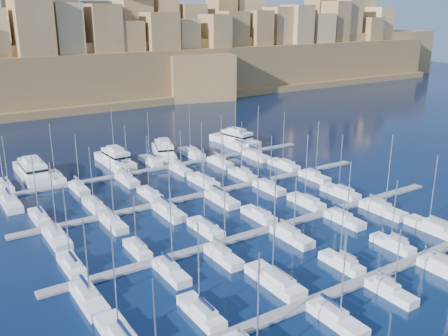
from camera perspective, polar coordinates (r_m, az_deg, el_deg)
ground at (r=101.35m, az=1.40°, el=-4.58°), size 600.00×600.00×0.00m
pontoon_near at (r=78.41m, az=15.86°, el=-12.17°), size 84.00×2.00×0.40m
pontoon_mid_near at (r=92.42m, az=5.62°, el=-6.80°), size 84.00×2.00×0.40m
pontoon_mid_far at (r=109.11m, az=-1.56°, el=-2.82°), size 84.00×2.00×0.40m
pontoon_far at (r=127.41m, az=-6.73°, el=0.10°), size 84.00×2.00×0.40m
sailboat_1 at (r=67.55m, az=-2.59°, el=-16.16°), size 2.63×8.76×13.53m
sailboat_2 at (r=74.50m, az=5.87°, el=-12.69°), size 3.22×10.73×18.24m
sailboat_3 at (r=81.01m, az=13.33°, el=-10.52°), size 2.38×7.94×11.38m
sailboat_4 at (r=89.31m, az=18.76°, el=-8.26°), size 2.37×7.90×12.27m
sailboat_5 at (r=98.41m, az=22.62°, el=-6.24°), size 2.88×9.59×14.41m
sailboat_8 at (r=67.88m, az=12.74°, el=-16.44°), size 2.64×8.79×13.36m
sailboat_9 at (r=75.45m, az=18.51°, el=-13.25°), size 2.31×7.70×10.77m
sailboat_12 at (r=81.78m, az=-17.02°, el=-10.54°), size 2.52×8.39×13.95m
sailboat_13 at (r=84.35m, az=-9.85°, el=-9.12°), size 2.22×7.39×10.19m
sailboat_14 at (r=90.53m, az=-2.07°, el=-6.88°), size 2.75×9.15×15.75m
sailboat_15 at (r=96.28m, az=4.01°, el=-5.39°), size 2.56×8.53×12.36m
sailboat_16 at (r=103.87m, az=9.41°, el=-3.81°), size 2.73×9.08×14.99m
sailboat_17 at (r=110.64m, az=13.18°, el=-2.70°), size 2.87×9.55×13.72m
sailboat_18 at (r=72.60m, az=-15.18°, el=-14.20°), size 2.81×9.37×12.93m
sailboat_19 at (r=76.95m, az=-6.07°, el=-11.68°), size 2.51×8.37×13.84m
sailboat_20 at (r=80.94m, az=-0.13°, el=-10.02°), size 2.54×8.45×12.12m
sailboat_21 at (r=88.29m, az=7.72°, el=-7.71°), size 2.73×9.11×13.50m
sailboat_22 at (r=96.94m, az=13.60°, el=-5.70°), size 2.56×8.54×12.58m
sailboat_23 at (r=103.47m, az=17.66°, el=-4.51°), size 2.98×9.95×16.26m
sailboat_24 at (r=101.41m, az=-20.33°, el=-5.28°), size 2.49×8.31×13.12m
sailboat_25 at (r=103.96m, az=-14.57°, el=-4.15°), size 2.55×8.51×13.05m
sailboat_26 at (r=107.91m, az=-8.44°, el=-2.94°), size 2.51×8.36×13.69m
sailboat_27 at (r=114.66m, az=-2.34°, el=-1.50°), size 3.08×10.25×14.68m
sailboat_28 at (r=119.31m, az=2.12°, el=-0.74°), size 2.58×8.60×13.84m
sailboat_29 at (r=127.45m, az=6.89°, el=0.36°), size 2.90×9.68×14.61m
sailboat_30 at (r=91.75m, az=-18.58°, el=-7.51°), size 2.90×9.67×14.72m
sailboat_31 at (r=94.85m, az=-12.54°, el=-6.14°), size 2.59×8.64×14.13m
sailboat_32 at (r=98.34m, az=-6.33°, el=-4.93°), size 2.93×9.77×14.54m
sailboat_33 at (r=103.97m, az=-0.29°, el=-3.54°), size 2.91×9.69×15.43m
sailboat_34 at (r=111.22m, az=5.13°, el=-2.19°), size 2.66×8.86×12.90m
sailboat_35 at (r=119.78m, az=10.26°, el=-0.94°), size 2.59×8.63×14.45m
sailboat_36 at (r=121.92m, az=-23.80°, el=-1.87°), size 2.78×9.26×13.43m
sailboat_37 at (r=123.86m, az=-18.70°, el=-0.99°), size 2.76×9.20×13.78m
sailboat_38 at (r=128.52m, az=-12.26°, el=0.23°), size 3.10×10.32×16.07m
sailboat_39 at (r=131.47m, az=-8.39°, el=0.83°), size 2.80×9.33×13.74m
sailboat_40 at (r=137.29m, az=-3.74°, el=1.72°), size 3.12×10.39×15.79m
sailboat_41 at (r=144.09m, az=1.41°, el=2.51°), size 2.71×9.04×14.65m
sailboat_42 at (r=110.92m, az=-23.22°, el=-3.65°), size 3.13×10.42×15.10m
sailboat_43 at (r=114.84m, az=-16.24°, el=-2.20°), size 2.43×8.08×13.23m
sailboat_44 at (r=117.85m, az=-11.02°, el=-1.30°), size 2.66×8.86×14.05m
sailboat_45 at (r=123.73m, az=-5.03°, el=-0.13°), size 2.45×8.16×11.07m
sailboat_46 at (r=128.89m, az=-0.44°, el=0.68°), size 2.69×8.97×13.61m
sailboat_47 at (r=134.86m, az=3.68°, el=1.42°), size 2.84×9.48×14.76m
motor_yacht_a at (r=127.39m, az=-21.04°, el=-0.27°), size 5.75×18.63×5.25m
motor_yacht_b at (r=131.52m, az=-12.33°, el=1.06°), size 5.58×16.34×5.25m
motor_yacht_c at (r=136.87m, az=-6.89°, el=1.99°), size 10.00×17.04×5.25m
motor_yacht_d at (r=148.69m, az=1.32°, el=3.38°), size 8.21×17.68×5.25m
fortified_city at (r=239.76m, az=-20.40°, el=10.90°), size 460.00×108.95×59.52m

